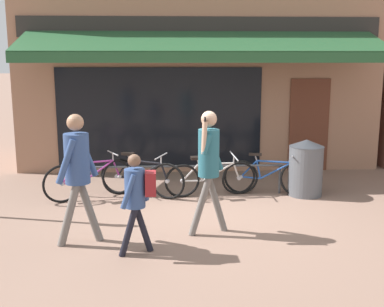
{
  "coord_description": "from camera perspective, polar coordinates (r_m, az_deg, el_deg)",
  "views": [
    {
      "loc": [
        -0.58,
        -7.58,
        2.53
      ],
      "look_at": [
        -0.21,
        -0.07,
        1.05
      ],
      "focal_mm": 45.0,
      "sensor_mm": 36.0,
      "label": 1
    }
  ],
  "objects": [
    {
      "name": "shop_front",
      "position": [
        12.21,
        0.52,
        11.82
      ],
      "size": [
        8.26,
        4.47,
        5.35
      ],
      "color": "#9E7056",
      "rests_on": "ground_plane"
    },
    {
      "name": "bicycle_black",
      "position": [
        8.99,
        -6.02,
        -2.81
      ],
      "size": [
        1.62,
        0.8,
        0.83
      ],
      "rotation": [
        0.04,
        0.0,
        -0.41
      ],
      "color": "black",
      "rests_on": "ground_plane"
    },
    {
      "name": "pedestrian_second_adult",
      "position": [
        6.7,
        -13.45,
        -1.33
      ],
      "size": [
        0.62,
        0.53,
        1.83
      ],
      "rotation": [
        0.0,
        0.0,
        3.11
      ],
      "color": "slate",
      "rests_on": "ground_plane"
    },
    {
      "name": "litter_bin",
      "position": [
        9.25,
        13.33,
        -1.62
      ],
      "size": [
        0.65,
        0.65,
        1.06
      ],
      "color": "#515459",
      "rests_on": "ground_plane"
    },
    {
      "name": "pedestrian_adult",
      "position": [
        6.91,
        2.0,
        -0.48
      ],
      "size": [
        0.6,
        0.51,
        1.82
      ],
      "rotation": [
        0.0,
        0.0,
        3.15
      ],
      "color": "slate",
      "rests_on": "ground_plane"
    },
    {
      "name": "ground_plane",
      "position": [
        8.01,
        1.49,
        -7.27
      ],
      "size": [
        160.0,
        160.0,
        0.0
      ],
      "primitive_type": "plane",
      "color": "#846656"
    },
    {
      "name": "bicycle_blue",
      "position": [
        9.2,
        9.07,
        -2.69
      ],
      "size": [
        1.69,
        0.53,
        0.81
      ],
      "rotation": [
        -0.11,
        0.0,
        -0.21
      ],
      "color": "black",
      "rests_on": "ground_plane"
    },
    {
      "name": "bicycle_purple",
      "position": [
        9.01,
        -11.85,
        -2.94
      ],
      "size": [
        1.61,
        0.86,
        0.83
      ],
      "rotation": [
        -0.01,
        0.0,
        0.47
      ],
      "color": "black",
      "rests_on": "ground_plane"
    },
    {
      "name": "bicycle_silver",
      "position": [
        8.95,
        2.21,
        -2.93
      ],
      "size": [
        1.74,
        0.51,
        0.82
      ],
      "rotation": [
        0.15,
        0.0,
        0.17
      ],
      "color": "black",
      "rests_on": "ground_plane"
    },
    {
      "name": "bike_rack_rail",
      "position": [
        9.04,
        -1.69,
        -1.95
      ],
      "size": [
        3.99,
        0.04,
        0.57
      ],
      "color": "#47494F",
      "rests_on": "ground_plane"
    },
    {
      "name": "pedestrian_child",
      "position": [
        6.27,
        -6.5,
        -4.55
      ],
      "size": [
        0.5,
        0.44,
        1.35
      ],
      "rotation": [
        0.0,
        0.0,
        3.17
      ],
      "color": "black",
      "rests_on": "ground_plane"
    }
  ]
}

